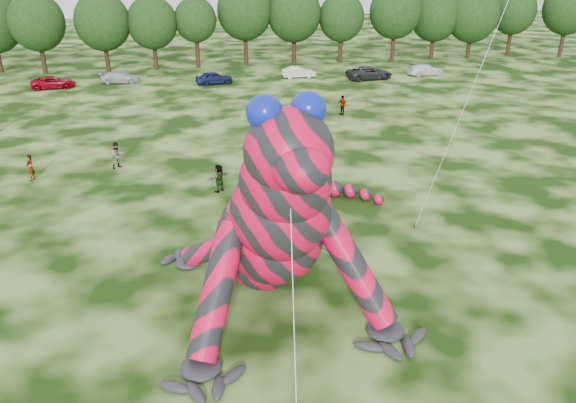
# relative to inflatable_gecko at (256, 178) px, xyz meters

# --- Properties ---
(ground) EXTENTS (240.00, 240.00, 0.00)m
(ground) POSITION_rel_inflatable_gecko_xyz_m (-2.35, -5.78, -4.78)
(ground) COLOR #16330A
(ground) RESTS_ON ground
(inflatable_gecko) EXTENTS (18.43, 21.04, 9.57)m
(inflatable_gecko) POSITION_rel_inflatable_gecko_xyz_m (0.00, 0.00, 0.00)
(inflatable_gecko) COLOR red
(inflatable_gecko) RESTS_ON ground
(tree_6) EXTENTS (6.52, 5.86, 9.49)m
(tree_6) POSITION_rel_inflatable_gecko_xyz_m (-19.90, 50.90, -0.04)
(tree_6) COLOR black
(tree_6) RESTS_ON ground
(tree_7) EXTENTS (6.68, 6.01, 9.48)m
(tree_7) POSITION_rel_inflatable_gecko_xyz_m (-12.43, 51.02, -0.05)
(tree_7) COLOR black
(tree_7) RESTS_ON ground
(tree_8) EXTENTS (6.14, 5.53, 8.94)m
(tree_8) POSITION_rel_inflatable_gecko_xyz_m (-6.57, 51.20, -0.31)
(tree_8) COLOR black
(tree_8) RESTS_ON ground
(tree_9) EXTENTS (5.27, 4.74, 8.68)m
(tree_9) POSITION_rel_inflatable_gecko_xyz_m (-1.28, 51.56, -0.44)
(tree_9) COLOR black
(tree_9) RESTS_ON ground
(tree_10) EXTENTS (7.09, 6.38, 10.50)m
(tree_10) POSITION_rel_inflatable_gecko_xyz_m (5.05, 52.80, 0.47)
(tree_10) COLOR black
(tree_10) RESTS_ON ground
(tree_11) EXTENTS (7.01, 6.31, 10.07)m
(tree_11) POSITION_rel_inflatable_gecko_xyz_m (11.44, 52.41, 0.25)
(tree_11) COLOR black
(tree_11) RESTS_ON ground
(tree_12) EXTENTS (5.99, 5.39, 8.97)m
(tree_12) POSITION_rel_inflatable_gecko_xyz_m (17.66, 51.96, -0.30)
(tree_12) COLOR black
(tree_12) RESTS_ON ground
(tree_13) EXTENTS (6.83, 6.15, 10.13)m
(tree_13) POSITION_rel_inflatable_gecko_xyz_m (24.78, 51.34, 0.28)
(tree_13) COLOR black
(tree_13) RESTS_ON ground
(tree_14) EXTENTS (6.82, 6.14, 9.40)m
(tree_14) POSITION_rel_inflatable_gecko_xyz_m (31.11, 52.94, -0.08)
(tree_14) COLOR black
(tree_14) RESTS_ON ground
(tree_15) EXTENTS (7.17, 6.45, 9.63)m
(tree_15) POSITION_rel_inflatable_gecko_xyz_m (36.13, 51.99, 0.03)
(tree_15) COLOR black
(tree_15) RESTS_ON ground
(tree_16) EXTENTS (6.26, 5.63, 9.37)m
(tree_16) POSITION_rel_inflatable_gecko_xyz_m (43.10, 53.59, -0.10)
(tree_16) COLOR black
(tree_16) RESTS_ON ground
(tree_17) EXTENTS (6.98, 6.28, 10.30)m
(tree_17) POSITION_rel_inflatable_gecko_xyz_m (49.60, 50.88, 0.37)
(tree_17) COLOR black
(tree_17) RESTS_ON ground
(car_2) EXTENTS (4.93, 2.82, 1.30)m
(car_2) POSITION_rel_inflatable_gecko_xyz_m (-17.22, 42.21, -4.13)
(car_2) COLOR #990416
(car_2) RESTS_ON ground
(car_3) EXTENTS (4.62, 2.35, 1.29)m
(car_3) POSITION_rel_inflatable_gecko_xyz_m (-10.24, 43.73, -4.14)
(car_3) COLOR #AEB3B8
(car_3) RESTS_ON ground
(car_4) EXTENTS (4.38, 2.39, 1.41)m
(car_4) POSITION_rel_inflatable_gecko_xyz_m (0.22, 41.32, -4.08)
(car_4) COLOR #131945
(car_4) RESTS_ON ground
(car_5) EXTENTS (3.99, 1.49, 1.30)m
(car_5) POSITION_rel_inflatable_gecko_xyz_m (10.28, 43.19, -4.13)
(car_5) COLOR silver
(car_5) RESTS_ON ground
(car_6) EXTENTS (5.72, 3.25, 1.51)m
(car_6) POSITION_rel_inflatable_gecko_xyz_m (18.26, 40.77, -4.03)
(car_6) COLOR #252427
(car_6) RESTS_ON ground
(car_7) EXTENTS (4.62, 2.21, 1.30)m
(car_7) POSITION_rel_inflatable_gecko_xyz_m (25.65, 41.87, -4.13)
(car_7) COLOR white
(car_7) RESTS_ON ground
(spectator_1) EXTENTS (1.14, 1.10, 1.86)m
(spectator_1) POSITION_rel_inflatable_gecko_xyz_m (-7.78, 15.47, -3.85)
(spectator_1) COLOR gray
(spectator_1) RESTS_ON ground
(spectator_2) EXTENTS (1.26, 0.86, 1.79)m
(spectator_2) POSITION_rel_inflatable_gecko_xyz_m (7.36, 26.74, -3.89)
(spectator_2) COLOR gray
(spectator_2) RESTS_ON ground
(spectator_3) EXTENTS (0.89, 1.14, 1.80)m
(spectator_3) POSITION_rel_inflatable_gecko_xyz_m (11.06, 26.20, -3.88)
(spectator_3) COLOR gray
(spectator_3) RESTS_ON ground
(spectator_0) EXTENTS (0.59, 0.74, 1.78)m
(spectator_0) POSITION_rel_inflatable_gecko_xyz_m (-13.16, 14.11, -3.89)
(spectator_0) COLOR gray
(spectator_0) RESTS_ON ground
(spectator_5) EXTENTS (1.59, 1.46, 1.77)m
(spectator_5) POSITION_rel_inflatable_gecko_xyz_m (-1.15, 10.11, -3.90)
(spectator_5) COLOR gray
(spectator_5) RESTS_ON ground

